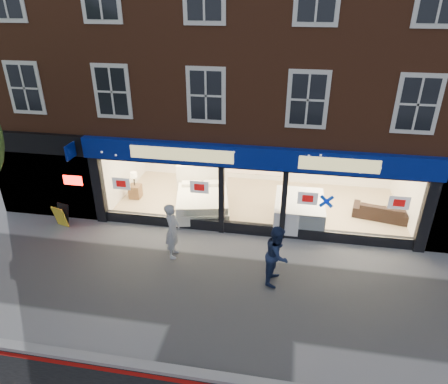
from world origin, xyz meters
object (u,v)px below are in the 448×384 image
(mattress_stack, at_px, (299,210))
(pedestrian_blue, at_px, (277,255))
(sofa, at_px, (381,211))
(pedestrian_grey, at_px, (173,231))
(display_bed, at_px, (202,200))
(a_board, at_px, (62,216))

(mattress_stack, bearing_deg, pedestrian_blue, -100.26)
(mattress_stack, height_order, pedestrian_blue, pedestrian_blue)
(sofa, distance_m, pedestrian_grey, 7.74)
(mattress_stack, distance_m, sofa, 3.10)
(mattress_stack, bearing_deg, display_bed, 175.99)
(mattress_stack, height_order, pedestrian_grey, pedestrian_grey)
(display_bed, bearing_deg, pedestrian_blue, -62.80)
(mattress_stack, relative_size, sofa, 1.10)
(pedestrian_grey, bearing_deg, a_board, 72.98)
(mattress_stack, xyz_separation_m, pedestrian_grey, (-3.90, -2.70, 0.39))
(a_board, bearing_deg, pedestrian_grey, 2.78)
(a_board, bearing_deg, pedestrian_blue, 3.38)
(sofa, relative_size, a_board, 2.43)
(display_bed, relative_size, a_board, 3.39)
(pedestrian_blue, bearing_deg, display_bed, 49.23)
(display_bed, distance_m, pedestrian_grey, 3.00)
(display_bed, distance_m, sofa, 6.65)
(a_board, relative_size, pedestrian_blue, 0.45)
(display_bed, bearing_deg, sofa, -8.07)
(display_bed, relative_size, sofa, 1.40)
(sofa, height_order, pedestrian_blue, pedestrian_blue)
(pedestrian_blue, bearing_deg, mattress_stack, -0.64)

